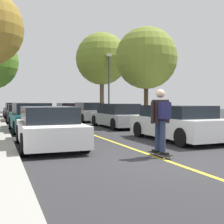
# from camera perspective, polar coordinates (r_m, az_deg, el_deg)

# --- Properties ---
(ground) EXTENTS (80.00, 80.00, 0.00)m
(ground) POSITION_cam_1_polar(r_m,az_deg,el_deg) (7.67, 10.46, -9.20)
(ground) COLOR #2D2D30
(center_line) EXTENTS (0.12, 39.20, 0.01)m
(center_line) POSITION_cam_1_polar(r_m,az_deg,el_deg) (11.23, -0.38, -5.56)
(center_line) COLOR gold
(center_line) RESTS_ON ground
(parked_car_left_nearest) EXTENTS (1.96, 4.19, 1.32)m
(parked_car_left_nearest) POSITION_cam_1_polar(r_m,az_deg,el_deg) (9.85, -12.13, -2.90)
(parked_car_left_nearest) COLOR white
(parked_car_left_nearest) RESTS_ON ground
(parked_car_left_near) EXTENTS (1.97, 4.55, 1.41)m
(parked_car_left_near) POSITION_cam_1_polar(r_m,az_deg,el_deg) (15.34, -15.42, -0.97)
(parked_car_left_near) COLOR #196066
(parked_car_left_near) RESTS_ON ground
(parked_car_left_far) EXTENTS (2.00, 4.31, 1.28)m
(parked_car_left_far) POSITION_cam_1_polar(r_m,az_deg,el_deg) (22.46, -17.27, -0.23)
(parked_car_left_far) COLOR #38383D
(parked_car_left_far) RESTS_ON ground
(parked_car_left_farthest) EXTENTS (2.08, 4.73, 1.37)m
(parked_car_left_farthest) POSITION_cam_1_polar(r_m,az_deg,el_deg) (28.07, -18.07, 0.31)
(parked_car_left_farthest) COLOR #38383D
(parked_car_left_farthest) RESTS_ON ground
(parked_car_right_nearest) EXTENTS (1.98, 4.42, 1.34)m
(parked_car_right_nearest) POSITION_cam_1_polar(r_m,az_deg,el_deg) (11.55, 12.34, -2.04)
(parked_car_right_nearest) COLOR white
(parked_car_right_nearest) RESTS_ON ground
(parked_car_right_near) EXTENTS (1.82, 4.62, 1.36)m
(parked_car_right_near) POSITION_cam_1_polar(r_m,az_deg,el_deg) (16.88, 0.99, -0.73)
(parked_car_right_near) COLOR #B7B7BC
(parked_car_right_near) RESTS_ON ground
(parked_car_right_far) EXTENTS (1.86, 4.51, 1.41)m
(parked_car_right_far) POSITION_cam_1_polar(r_m,az_deg,el_deg) (22.22, -4.55, -0.03)
(parked_car_right_far) COLOR #B7B7BC
(parked_car_right_far) RESTS_ON ground
(parked_car_right_farthest) EXTENTS (2.03, 4.28, 1.33)m
(parked_car_right_farthest) POSITION_cam_1_polar(r_m,az_deg,el_deg) (28.94, -8.50, 0.38)
(parked_car_right_farthest) COLOR maroon
(parked_car_right_farthest) RESTS_ON ground
(street_tree_right_nearest) EXTENTS (3.71, 3.71, 5.80)m
(street_tree_right_nearest) POSITION_cam_1_polar(r_m,az_deg,el_deg) (18.13, 6.61, 10.25)
(street_tree_right_nearest) COLOR #3D2D1E
(street_tree_right_nearest) RESTS_ON sidewalk_right
(street_tree_right_near) EXTENTS (4.43, 4.43, 7.20)m
(street_tree_right_near) POSITION_cam_1_polar(r_m,az_deg,el_deg) (25.61, -1.96, 10.19)
(street_tree_right_near) COLOR brown
(street_tree_right_near) RESTS_ON sidewalk_right
(streetlamp) EXTENTS (0.36, 0.24, 5.06)m
(streetlamp) POSITION_cam_1_polar(r_m,az_deg,el_deg) (23.12, -0.61, 5.96)
(streetlamp) COLOR #38383D
(streetlamp) RESTS_ON sidewalk_right
(skateboard) EXTENTS (0.26, 0.85, 0.10)m
(skateboard) POSITION_cam_1_polar(r_m,az_deg,el_deg) (8.11, 9.24, -7.95)
(skateboard) COLOR black
(skateboard) RESTS_ON ground
(skateboarder) EXTENTS (0.58, 0.70, 1.71)m
(skateboarder) POSITION_cam_1_polar(r_m,az_deg,el_deg) (7.97, 9.42, -0.97)
(skateboarder) COLOR black
(skateboarder) RESTS_ON skateboard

